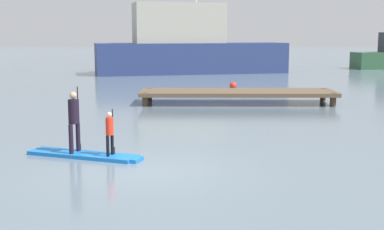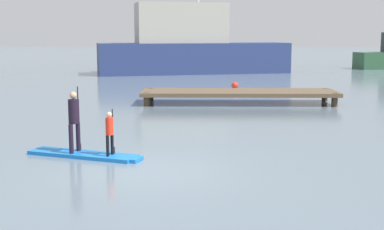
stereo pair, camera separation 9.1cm
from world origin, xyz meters
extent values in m
plane|color=slate|center=(0.00, 0.00, 0.00)|extent=(240.00, 240.00, 0.00)
cube|color=blue|center=(-1.91, 1.50, 0.05)|extent=(3.13, 1.70, 0.10)
cube|color=blue|center=(-0.42, 0.96, 0.05)|extent=(0.39, 0.54, 0.09)
cylinder|color=black|center=(-2.07, 1.74, 0.49)|extent=(0.12, 0.12, 0.79)
cylinder|color=black|center=(-2.19, 1.41, 0.49)|extent=(0.12, 0.12, 0.79)
cylinder|color=black|center=(-2.13, 1.58, 1.21)|extent=(0.37, 0.37, 0.65)
sphere|color=tan|center=(-2.13, 1.58, 1.65)|extent=(0.19, 0.19, 0.19)
cylinder|color=black|center=(-2.06, 1.78, 0.98)|extent=(0.03, 0.03, 1.77)
cube|color=black|center=(-2.06, 1.78, 0.19)|extent=(0.08, 0.14, 0.18)
cylinder|color=black|center=(-1.08, 1.33, 0.38)|extent=(0.08, 0.08, 0.55)
cylinder|color=black|center=(-1.16, 1.10, 0.38)|extent=(0.08, 0.08, 0.55)
cylinder|color=red|center=(-1.12, 1.21, 0.88)|extent=(0.26, 0.26, 0.45)
sphere|color=beige|center=(-1.12, 1.21, 1.19)|extent=(0.13, 0.13, 0.13)
cylinder|color=black|center=(-1.06, 1.38, 0.71)|extent=(0.03, 0.03, 1.21)
cube|color=black|center=(-1.06, 1.38, 0.19)|extent=(0.08, 0.14, 0.18)
cube|color=navy|center=(0.73, 31.48, 1.24)|extent=(16.05, 7.36, 2.49)
cube|color=#B2AD9E|center=(-0.32, 31.22, 4.09)|extent=(7.79, 4.73, 3.20)
cube|color=brown|center=(3.08, 12.45, 0.51)|extent=(9.12, 2.52, 0.18)
cylinder|color=#473828|center=(-1.19, 11.48, 0.30)|extent=(0.28, 0.28, 0.60)
cylinder|color=#473828|center=(-1.19, 13.41, 0.30)|extent=(0.28, 0.28, 0.60)
cylinder|color=#473828|center=(7.34, 11.48, 0.30)|extent=(0.28, 0.28, 0.60)
cylinder|color=#473828|center=(7.34, 13.41, 0.30)|extent=(0.28, 0.28, 0.60)
sphere|color=red|center=(3.31, 19.00, 0.21)|extent=(0.42, 0.42, 0.42)
camera|label=1|loc=(1.17, -12.40, 3.29)|focal=49.60mm
camera|label=2|loc=(1.26, -12.40, 3.29)|focal=49.60mm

